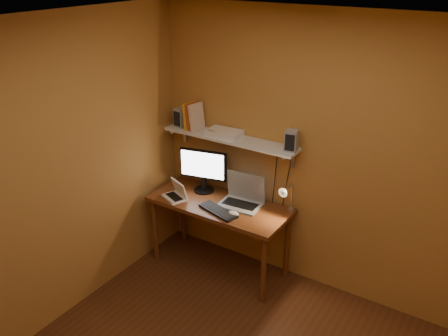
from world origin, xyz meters
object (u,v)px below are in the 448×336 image
Objects in this scene: wall_shelf at (230,139)px; mouse at (234,214)px; monitor at (203,168)px; keyboard at (218,211)px; netbook at (176,193)px; desk at (219,211)px; laptop at (243,196)px; speaker_right at (291,141)px; router at (224,133)px; speaker_left at (181,118)px; shelf_camera at (211,133)px; desk_lamp at (287,196)px.

mouse is at bearing -52.71° from wall_shelf.
keyboard is at bearing -51.04° from monitor.
netbook is at bearing -165.94° from keyboard.
desk is 3.34× the size of laptop.
mouse is 0.87m from speaker_right.
router is (0.21, 0.06, 0.40)m from monitor.
router is at bearing 159.22° from laptop.
mouse is (0.52, -0.27, -0.23)m from monitor.
monitor is (-0.28, -0.06, -0.36)m from wall_shelf.
speaker_left is (-0.17, 0.32, 0.67)m from netbook.
speaker_right is at bearing -9.28° from monitor.
speaker_right is at bearing 48.11° from keyboard.
desk is 1.00× the size of wall_shelf.
router is at bearing 179.98° from wall_shelf.
netbook is 0.88× the size of router.
netbook reaches higher than keyboard.
laptop is (0.48, -0.02, -0.17)m from monitor.
mouse is 0.33× the size of router.
wall_shelf is at bearing 120.56° from keyboard.
speaker_right reaches higher than wall_shelf.
shelf_camera reaches higher than wall_shelf.
shelf_camera is at bearing -21.09° from monitor.
shelf_camera and router have the same top height.
monitor reaches higher than desk_lamp.
wall_shelf is at bearing 170.63° from speaker_right.
speaker_left reaches higher than desk.
desk is 0.72m from wall_shelf.
keyboard is 1.03m from speaker_left.
shelf_camera is (-0.16, 0.12, 0.74)m from desk.
wall_shelf is 3.73× the size of desk_lamp.
monitor reaches higher than desk.
keyboard is 0.16m from mouse.
monitor is at bearing 157.55° from keyboard.
desk_lamp is 1.14× the size of router.
netbook is 1.12m from desk_lamp.
mouse is at bearing 24.68° from keyboard.
laptop is at bearing -14.98° from monitor.
speaker_right is at bearing 16.65° from desk.
keyboard is at bearing -75.20° from wall_shelf.
desk_lamp is at bearing 36.96° from mouse.
router reaches higher than wall_shelf.
speaker_left reaches higher than router.
speaker_left is at bearing 169.19° from keyboard.
netbook is 2.70× the size of mouse.
router reaches higher than netbook.
speaker_left is at bearing 162.66° from desk.
speaker_right is 0.58× the size of router.
wall_shelf is 4.82× the size of netbook.
netbook is 1.29m from speaker_right.
netbook is (-0.42, -0.14, 0.14)m from desk.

